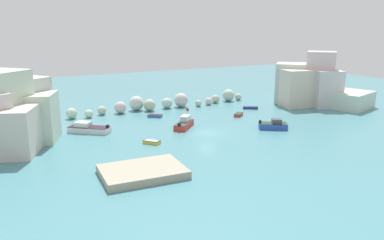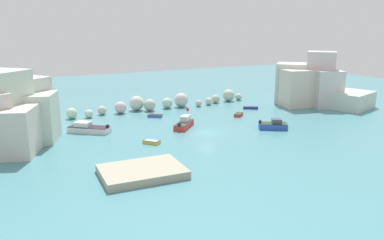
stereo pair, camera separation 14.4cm
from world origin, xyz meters
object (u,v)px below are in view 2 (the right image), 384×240
object	(u,v)px
moored_boat_2	(273,125)
moored_boat_0	(251,108)
moored_boat_3	(152,142)
moored_boat_4	(88,128)
channel_buoy	(188,109)
moored_boat_1	(184,123)
moored_boat_5	(239,115)
stone_dock	(142,172)
moored_boat_6	(155,116)

from	to	relation	value
moored_boat_2	moored_boat_0	bearing A→B (deg)	99.47
moored_boat_2	moored_boat_3	size ratio (longest dim) A/B	1.93
moored_boat_4	moored_boat_2	bearing A→B (deg)	-163.87
channel_buoy	moored_boat_1	distance (m)	12.59
moored_boat_4	moored_boat_5	world-z (taller)	moored_boat_4
stone_dock	moored_boat_1	world-z (taller)	moored_boat_1
moored_boat_4	moored_boat_6	distance (m)	13.74
moored_boat_4	stone_dock	bearing A→B (deg)	133.11
moored_boat_0	moored_boat_1	world-z (taller)	moored_boat_1
stone_dock	moored_boat_1	size ratio (longest dim) A/B	1.77
moored_boat_3	moored_boat_5	xyz separation A→B (m)	(20.28, 8.01, 0.01)
stone_dock	moored_boat_6	xyz separation A→B (m)	(12.09, 24.73, -0.20)
moored_boat_1	moored_boat_4	size ratio (longest dim) A/B	0.80
channel_buoy	moored_boat_2	bearing A→B (deg)	-72.92
moored_boat_1	moored_boat_2	size ratio (longest dim) A/B	1.03
moored_boat_3	moored_boat_4	xyz separation A→B (m)	(-6.27, 10.02, 0.35)
moored_boat_0	moored_boat_2	size ratio (longest dim) A/B	0.61
channel_buoy	moored_boat_6	xyz separation A→B (m)	(-7.61, -1.97, -0.06)
stone_dock	moored_boat_6	world-z (taller)	stone_dock
moored_boat_2	moored_boat_3	bearing A→B (deg)	-152.67
moored_boat_3	channel_buoy	bearing A→B (deg)	-79.82
stone_dock	moored_boat_1	distance (m)	20.72
stone_dock	moored_boat_4	size ratio (longest dim) A/B	1.42
moored_boat_1	moored_boat_2	xyz separation A→B (m)	(12.00, -7.51, -0.05)
moored_boat_0	moored_boat_2	xyz separation A→B (m)	(-5.99, -13.90, 0.35)
moored_boat_2	moored_boat_3	world-z (taller)	moored_boat_2
channel_buoy	moored_boat_3	size ratio (longest dim) A/B	0.23
channel_buoy	moored_boat_5	size ratio (longest dim) A/B	0.23
channel_buoy	moored_boat_0	world-z (taller)	channel_buoy
moored_boat_1	moored_boat_4	world-z (taller)	moored_boat_1
moored_boat_6	moored_boat_5	bearing A→B (deg)	12.66
moored_boat_0	moored_boat_1	xyz separation A→B (m)	(-17.99, -6.39, 0.40)
moored_boat_0	moored_boat_3	distance (m)	28.60
stone_dock	moored_boat_3	size ratio (longest dim) A/B	3.54
channel_buoy	moored_boat_1	world-z (taller)	moored_boat_1
stone_dock	moored_boat_6	distance (m)	27.53
stone_dock	moored_boat_5	xyz separation A→B (m)	(25.66, 18.25, -0.16)
moored_boat_2	moored_boat_4	world-z (taller)	moored_boat_2
moored_boat_0	moored_boat_1	distance (m)	19.09
channel_buoy	moored_boat_0	xyz separation A→B (m)	(11.64, -4.48, -0.05)
moored_boat_0	moored_boat_6	bearing A→B (deg)	-154.45
moored_boat_3	moored_boat_5	world-z (taller)	moored_boat_5
moored_boat_3	moored_boat_5	bearing A→B (deg)	-107.24
moored_boat_1	moored_boat_3	size ratio (longest dim) A/B	2.00
channel_buoy	moored_boat_6	world-z (taller)	channel_buoy
channel_buoy	moored_boat_6	size ratio (longest dim) A/B	0.21
moored_boat_2	moored_boat_5	distance (m)	9.93
moored_boat_2	moored_boat_4	size ratio (longest dim) A/B	0.77
moored_boat_0	moored_boat_2	world-z (taller)	moored_boat_2
moored_boat_1	moored_boat_3	distance (m)	9.76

